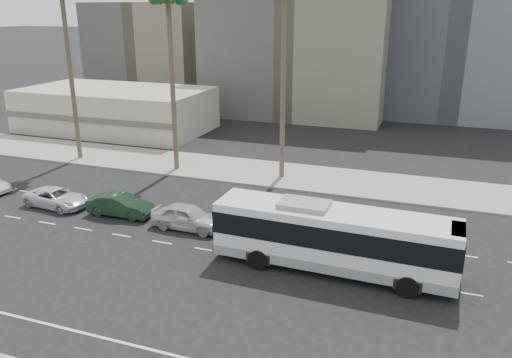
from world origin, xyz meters
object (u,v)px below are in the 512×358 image
at_px(city_bus, 333,237).
at_px(car_c, 56,198).
at_px(car_b, 121,205).
at_px(car_a, 187,217).

xyz_separation_m(city_bus, car_c, (-21.25, 2.57, -1.33)).
bearing_deg(car_b, city_bus, -101.54).
distance_m(city_bus, car_c, 21.45).
distance_m(city_bus, car_a, 10.57).
bearing_deg(car_a, city_bus, -101.59).
xyz_separation_m(car_a, car_c, (-11.00, 0.26, -0.15)).
distance_m(city_bus, car_b, 16.03).
distance_m(car_b, car_c, 5.50).
bearing_deg(city_bus, car_b, 171.79).
distance_m(car_a, car_c, 11.00).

